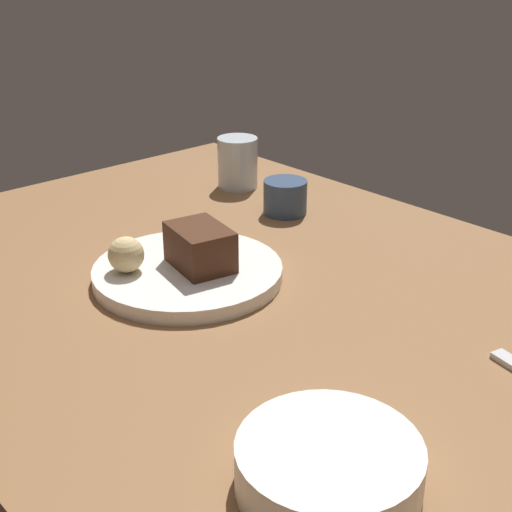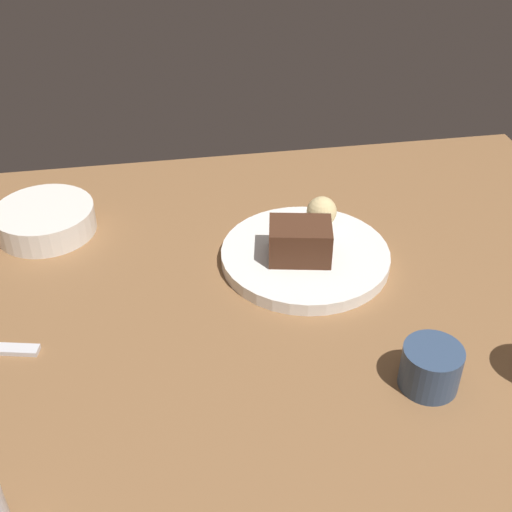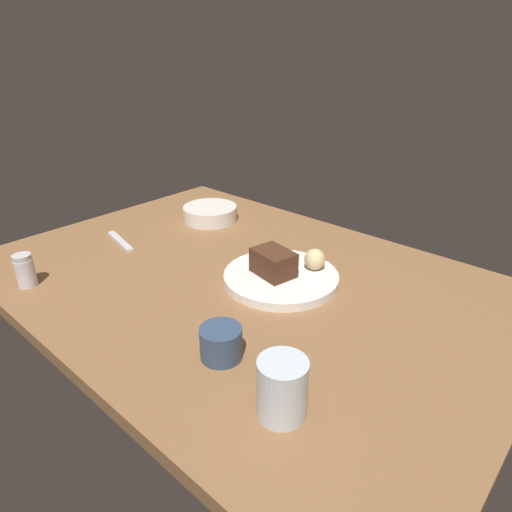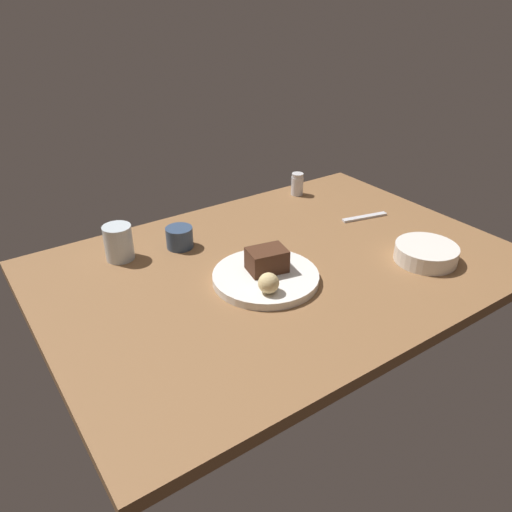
% 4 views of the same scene
% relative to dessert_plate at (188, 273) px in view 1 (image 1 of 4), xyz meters
% --- Properties ---
extents(dining_table, '(1.20, 0.84, 0.03)m').
position_rel_dessert_plate_xyz_m(dining_table, '(0.08, 0.05, -0.02)').
color(dining_table, brown).
rests_on(dining_table, ground).
extents(dessert_plate, '(0.26, 0.26, 0.02)m').
position_rel_dessert_plate_xyz_m(dessert_plate, '(0.00, 0.00, 0.00)').
color(dessert_plate, white).
rests_on(dessert_plate, dining_table).
extents(chocolate_cake_slice, '(0.10, 0.08, 0.06)m').
position_rel_dessert_plate_xyz_m(chocolate_cake_slice, '(0.01, 0.01, 0.04)').
color(chocolate_cake_slice, '#472819').
rests_on(chocolate_cake_slice, dessert_plate).
extents(bread_roll, '(0.05, 0.05, 0.05)m').
position_rel_dessert_plate_xyz_m(bread_roll, '(-0.04, -0.07, 0.03)').
color(bread_roll, '#DBC184').
rests_on(bread_roll, dessert_plate).
extents(water_glass, '(0.07, 0.07, 0.09)m').
position_rel_dessert_plate_xyz_m(water_glass, '(-0.25, 0.31, 0.04)').
color(water_glass, silver).
rests_on(water_glass, dining_table).
extents(side_bowl, '(0.16, 0.16, 0.04)m').
position_rel_dessert_plate_xyz_m(side_bowl, '(0.40, -0.15, 0.01)').
color(side_bowl, white).
rests_on(side_bowl, dining_table).
extents(coffee_cup, '(0.07, 0.07, 0.06)m').
position_rel_dessert_plate_xyz_m(coffee_cup, '(-0.09, 0.28, 0.02)').
color(coffee_cup, '#334766').
rests_on(coffee_cup, dining_table).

